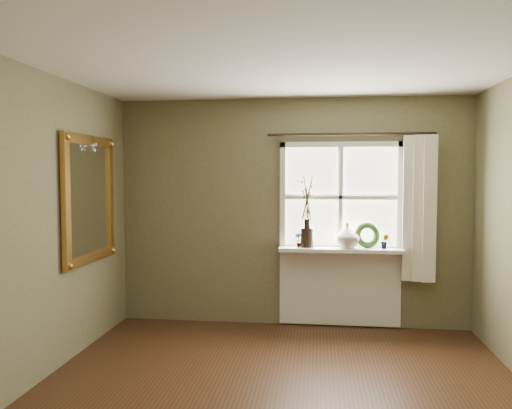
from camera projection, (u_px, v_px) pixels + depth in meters
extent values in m
plane|color=silver|center=(276.00, 47.00, 3.41)|extent=(4.50, 4.50, 0.00)
cube|color=#696545|center=(292.00, 212.00, 5.76)|extent=(4.00, 0.10, 2.60)
cube|color=#696545|center=(2.00, 232.00, 3.73)|extent=(0.10, 4.50, 2.60)
cube|color=#696545|center=(195.00, 351.00, 1.20)|extent=(4.00, 0.10, 2.60)
cube|color=white|center=(340.00, 249.00, 5.64)|extent=(1.36, 0.06, 0.06)
cube|color=white|center=(341.00, 144.00, 5.57)|extent=(1.36, 0.06, 0.06)
cube|color=white|center=(283.00, 197.00, 5.68)|extent=(0.06, 0.06, 1.24)
cube|color=white|center=(400.00, 197.00, 5.52)|extent=(0.06, 0.06, 1.24)
cube|color=white|center=(340.00, 197.00, 5.60)|extent=(1.24, 0.05, 0.04)
cube|color=white|center=(340.00, 197.00, 5.60)|extent=(0.04, 0.05, 1.12)
cube|color=white|center=(312.00, 171.00, 5.65)|extent=(0.59, 0.01, 0.53)
cube|color=white|center=(370.00, 171.00, 5.57)|extent=(0.59, 0.01, 0.53)
cube|color=white|center=(311.00, 223.00, 5.68)|extent=(0.59, 0.01, 0.53)
cube|color=white|center=(369.00, 223.00, 5.61)|extent=(0.59, 0.01, 0.53)
cube|color=white|center=(340.00, 250.00, 5.54)|extent=(1.36, 0.26, 0.04)
cube|color=white|center=(339.00, 287.00, 5.67)|extent=(1.36, 0.04, 0.88)
cylinder|color=black|center=(307.00, 237.00, 5.57)|extent=(0.17, 0.17, 0.22)
imported|color=beige|center=(347.00, 236.00, 5.52)|extent=(0.33, 0.33, 0.28)
torus|color=#2F4A21|center=(367.00, 238.00, 5.53)|extent=(0.31, 0.20, 0.30)
imported|color=#2F4A21|center=(298.00, 240.00, 5.59)|extent=(0.10, 0.08, 0.17)
imported|color=#2F4A21|center=(385.00, 241.00, 5.47)|extent=(0.10, 0.09, 0.16)
cube|color=white|center=(419.00, 208.00, 5.42)|extent=(0.36, 0.12, 1.59)
cylinder|color=black|center=(350.00, 134.00, 5.50)|extent=(1.84, 0.03, 0.03)
cube|color=white|center=(89.00, 199.00, 4.97)|extent=(0.02, 0.88, 1.08)
cube|color=#A97732|center=(89.00, 140.00, 4.93)|extent=(0.05, 1.06, 0.09)
cube|color=#A97732|center=(91.00, 257.00, 5.00)|extent=(0.05, 1.06, 0.09)
cube|color=#A97732|center=(66.00, 202.00, 4.49)|extent=(0.05, 0.09, 1.08)
cube|color=#A97732|center=(110.00, 197.00, 5.45)|extent=(0.05, 0.09, 1.08)
sphere|color=silver|center=(92.00, 146.00, 4.90)|extent=(0.04, 0.04, 0.04)
sphere|color=silver|center=(94.00, 150.00, 4.93)|extent=(0.04, 0.04, 0.04)
sphere|color=silver|center=(95.00, 145.00, 4.96)|extent=(0.04, 0.04, 0.04)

